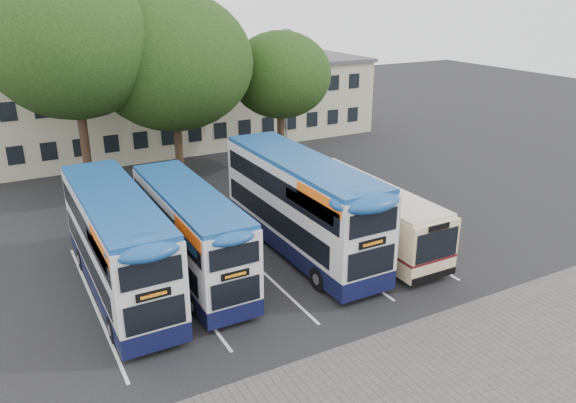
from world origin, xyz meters
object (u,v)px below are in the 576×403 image
at_px(bus_dd_left, 117,240).
at_px(bus_dd_mid, 190,230).
at_px(bus_single, 364,210).
at_px(tree_mid, 173,62).
at_px(tree_right, 281,75).
at_px(lamp_post, 286,87).
at_px(bus_dd_right, 301,201).
at_px(tree_left, 72,47).

distance_m(bus_dd_left, bus_dd_mid, 2.98).
bearing_deg(bus_single, bus_dd_left, 176.36).
height_order(tree_mid, tree_right, tree_mid).
height_order(lamp_post, bus_dd_right, lamp_post).
bearing_deg(lamp_post, bus_dd_mid, -130.63).
distance_m(bus_dd_mid, bus_dd_right, 5.31).
distance_m(tree_left, tree_right, 13.16).
bearing_deg(bus_dd_mid, bus_single, -4.38).
height_order(tree_left, bus_dd_mid, tree_left).
relative_size(tree_mid, bus_dd_right, 1.07).
distance_m(tree_right, bus_dd_mid, 17.04).
relative_size(tree_right, bus_dd_left, 0.90).
bearing_deg(bus_dd_left, tree_left, 85.34).
xyz_separation_m(tree_right, bus_single, (-2.40, -13.08, -4.61)).
bearing_deg(lamp_post, tree_left, -169.14).
bearing_deg(lamp_post, tree_right, -126.85).
distance_m(tree_mid, bus_dd_left, 14.60).
relative_size(tree_left, bus_dd_left, 1.25).
bearing_deg(bus_single, tree_right, 79.59).
relative_size(lamp_post, bus_dd_mid, 0.97).
bearing_deg(bus_dd_left, bus_single, -3.64).
distance_m(lamp_post, bus_dd_mid, 19.48).
bearing_deg(bus_dd_left, bus_dd_mid, -1.53).
bearing_deg(bus_dd_mid, tree_right, 48.75).
bearing_deg(bus_dd_mid, bus_dd_left, 178.47).
relative_size(tree_left, bus_single, 1.28).
relative_size(bus_dd_mid, bus_dd_right, 0.86).
distance_m(tree_left, bus_dd_right, 15.27).
height_order(tree_right, bus_single, tree_right).
bearing_deg(bus_dd_right, bus_dd_mid, 179.41).
bearing_deg(bus_single, bus_dd_right, 169.46).
bearing_deg(bus_single, lamp_post, 75.17).
bearing_deg(bus_dd_right, tree_mid, 98.35).
bearing_deg(bus_dd_mid, lamp_post, 49.37).
relative_size(tree_left, tree_mid, 1.08).
bearing_deg(bus_single, tree_left, 130.12).
relative_size(lamp_post, bus_single, 0.92).
bearing_deg(tree_left, tree_right, 2.69).
height_order(lamp_post, bus_single, lamp_post).
bearing_deg(bus_single, bus_dd_mid, 175.62).
height_order(tree_right, bus_dd_left, tree_right).
relative_size(lamp_post, tree_left, 0.72).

